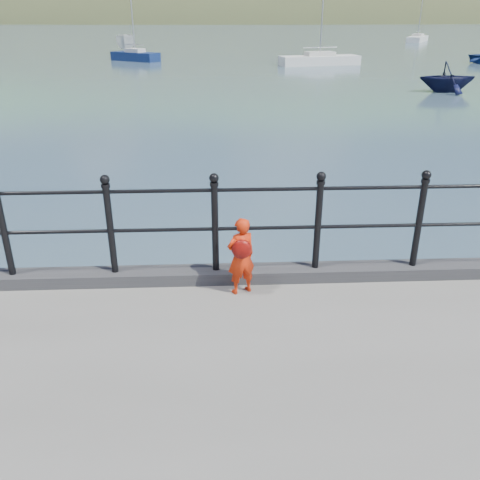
{
  "coord_description": "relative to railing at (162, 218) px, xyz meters",
  "views": [
    {
      "loc": [
        0.63,
        -5.56,
        4.0
      ],
      "look_at": [
        0.89,
        -0.2,
        1.55
      ],
      "focal_mm": 38.0,
      "sensor_mm": 36.0,
      "label": 1
    }
  ],
  "objects": [
    {
      "name": "ground",
      "position": [
        -0.0,
        0.15,
        -1.82
      ],
      "size": [
        600.0,
        600.0,
        0.0
      ],
      "primitive_type": "plane",
      "color": "#2D4251",
      "rests_on": "ground"
    },
    {
      "name": "kerb",
      "position": [
        -0.0,
        -0.0,
        -0.75
      ],
      "size": [
        60.0,
        0.3,
        0.15
      ],
      "primitive_type": "cube",
      "color": "#28282B",
      "rests_on": "quay"
    },
    {
      "name": "railing",
      "position": [
        0.0,
        0.0,
        0.0
      ],
      "size": [
        18.11,
        0.11,
        1.2
      ],
      "color": "black",
      "rests_on": "kerb"
    },
    {
      "name": "far_shore",
      "position": [
        38.34,
        239.56,
        -24.39
      ],
      "size": [
        830.0,
        200.0,
        156.0
      ],
      "color": "#333A21",
      "rests_on": "ground"
    },
    {
      "name": "child",
      "position": [
        0.89,
        -0.3,
        -0.35
      ],
      "size": [
        0.4,
        0.35,
        0.92
      ],
      "rotation": [
        0.0,
        0.0,
        3.56
      ],
      "color": "red",
      "rests_on": "quay"
    },
    {
      "name": "launch_white",
      "position": [
        -8.08,
        49.03,
        -0.9
      ],
      "size": [
        2.22,
        4.91,
        1.84
      ],
      "primitive_type": "imported",
      "rotation": [
        0.0,
        0.0,
        0.09
      ],
      "color": "silver",
      "rests_on": "ground"
    },
    {
      "name": "launch_navy",
      "position": [
        12.82,
        21.71,
        -1.05
      ],
      "size": [
        2.95,
        2.54,
        1.55
      ],
      "primitive_type": "imported",
      "rotation": [
        0.0,
        0.0,
        1.58
      ],
      "color": "black",
      "rests_on": "ground"
    },
    {
      "name": "sailboat_far",
      "position": [
        28.02,
        66.65,
        -1.48
      ],
      "size": [
        4.77,
        6.41,
        9.16
      ],
      "rotation": [
        0.0,
        0.0,
        1.04
      ],
      "color": "silver",
      "rests_on": "ground"
    },
    {
      "name": "sailboat_port",
      "position": [
        -6.02,
        40.38,
        -1.48
      ],
      "size": [
        4.41,
        3.67,
        6.62
      ],
      "rotation": [
        0.0,
        0.0,
        -0.61
      ],
      "color": "#122350",
      "rests_on": "ground"
    },
    {
      "name": "sailboat_near",
      "position": [
        8.85,
        36.09,
        -1.48
      ],
      "size": [
        6.49,
        3.02,
        8.61
      ],
      "rotation": [
        0.0,
        0.0,
        0.21
      ],
      "color": "silver",
      "rests_on": "ground"
    }
  ]
}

